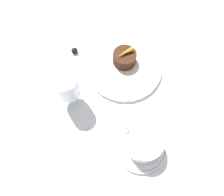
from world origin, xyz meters
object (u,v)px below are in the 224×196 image
Objects in this scene: wine_glass at (67,88)px; coffee_cup at (144,144)px; dinner_plate at (124,67)px; dessert_cake at (125,58)px; fork at (163,103)px.

coffee_cup is at bearing -168.24° from wine_glass.
dessert_cake is at bearing -44.43° from dinner_plate.
dinner_plate is 1.37× the size of fork.
fork is (0.05, -0.14, -0.04)m from coffee_cup.
fork is at bearing 175.18° from dessert_cake.
dinner_plate is at bearing -0.48° from fork.
dinner_plate is 0.03m from dessert_cake.
wine_glass is 0.21m from dessert_cake.
dessert_cake reaches higher than fork.
coffee_cup is 0.15m from fork.
wine_glass is at bearing 82.03° from dinner_plate.
dessert_cake is (-0.01, -0.21, -0.05)m from wine_glass.
dinner_plate is at bearing -33.56° from coffee_cup.
dessert_cake is at bearing -93.57° from wine_glass.
fork is at bearing -71.13° from coffee_cup.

